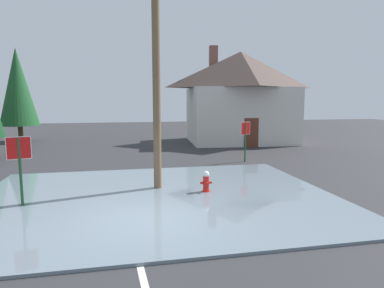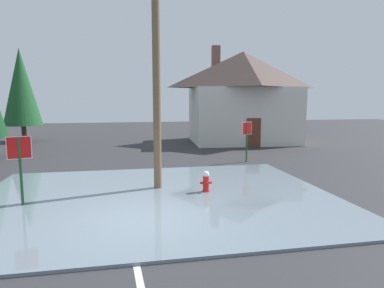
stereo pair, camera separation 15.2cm
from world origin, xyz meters
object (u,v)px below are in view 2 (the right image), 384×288
fire_hydrant (206,183)px  stop_sign_far (247,134)px  house (242,96)px  pine_tree_mid_left (21,87)px  utility_pole (156,58)px  stop_sign_near (20,157)px

fire_hydrant → stop_sign_far: stop_sign_far is taller
house → pine_tree_mid_left: house is taller
pine_tree_mid_left → house: bearing=-11.3°
stop_sign_far → pine_tree_mid_left: (-14.01, 11.37, 2.70)m
fire_hydrant → stop_sign_far: (3.50, 5.47, 1.10)m
stop_sign_far → pine_tree_mid_left: pine_tree_mid_left is taller
house → pine_tree_mid_left: bearing=168.7°
fire_hydrant → pine_tree_mid_left: (-10.51, 16.84, 3.79)m
fire_hydrant → utility_pole: utility_pole is taller
house → stop_sign_far: bearing=-107.6°
utility_pole → stop_sign_near: bearing=-163.6°
stop_sign_far → stop_sign_near: bearing=-147.9°
house → stop_sign_near: bearing=-130.5°
stop_sign_near → stop_sign_far: (9.36, 5.88, -0.06)m
stop_sign_far → house: bearing=72.4°
utility_pole → house: bearing=58.9°
fire_hydrant → utility_pole: size_ratio=0.09×
utility_pole → pine_tree_mid_left: 18.31m
utility_pole → pine_tree_mid_left: size_ratio=1.28×
pine_tree_mid_left → fire_hydrant: bearing=-58.0°
fire_hydrant → utility_pole: bearing=152.2°
stop_sign_near → fire_hydrant: bearing=4.0°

